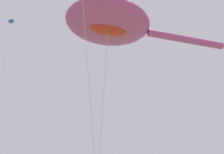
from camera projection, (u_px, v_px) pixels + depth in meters
big_show_kite at (111, 24)px, 18.15m from camera, size 10.78×9.03×15.09m
small_kite_triangle_green at (10, 25)px, 32.72m from camera, size 0.72×4.44×25.40m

